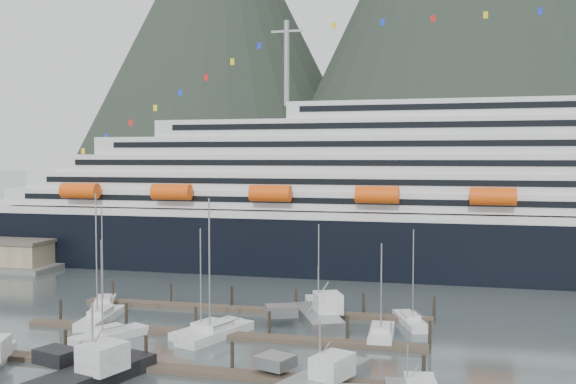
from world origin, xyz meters
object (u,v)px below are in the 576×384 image
(sailboat_e, at_px, (104,305))
(sailboat_a, at_px, (109,336))
(sailboat_b, at_px, (101,318))
(sailboat_g, at_px, (411,321))
(trawler_c, at_px, (318,378))
(trawler_b, at_px, (92,373))
(cruise_ship, at_px, (507,206))
(sailboat_h, at_px, (381,335))
(sailboat_f, at_px, (318,305))
(trawler_e, at_px, (317,316))
(sailboat_d, at_px, (207,329))
(sailboat_c, at_px, (216,334))

(sailboat_e, bearing_deg, sailboat_a, -172.47)
(sailboat_b, xyz_separation_m, sailboat_g, (37.78, 8.16, -0.06))
(trawler_c, bearing_deg, trawler_b, 122.25)
(sailboat_a, bearing_deg, trawler_b, -129.99)
(cruise_ship, bearing_deg, sailboat_h, -108.89)
(sailboat_b, height_order, sailboat_f, sailboat_b)
(sailboat_f, xyz_separation_m, trawler_e, (1.64, -8.28, 0.57))
(sailboat_d, distance_m, trawler_e, 13.87)
(sailboat_d, height_order, trawler_b, sailboat_d)
(sailboat_b, relative_size, sailboat_h, 1.45)
(cruise_ship, relative_size, trawler_e, 16.37)
(cruise_ship, relative_size, sailboat_f, 17.40)
(trawler_c, bearing_deg, sailboat_a, 90.66)
(sailboat_f, bearing_deg, sailboat_e, 85.64)
(sailboat_c, relative_size, sailboat_d, 1.30)
(cruise_ship, xyz_separation_m, sailboat_d, (-36.66, -50.76, -11.64))
(trawler_e, bearing_deg, sailboat_h, -144.59)
(sailboat_a, relative_size, sailboat_b, 0.71)
(sailboat_d, height_order, sailboat_h, sailboat_d)
(sailboat_a, bearing_deg, sailboat_d, -33.58)
(sailboat_h, bearing_deg, sailboat_d, 93.63)
(trawler_b, bearing_deg, sailboat_f, -5.06)
(trawler_b, bearing_deg, sailboat_d, 5.29)
(sailboat_c, bearing_deg, cruise_ship, -14.77)
(sailboat_d, height_order, trawler_c, sailboat_d)
(sailboat_d, xyz_separation_m, sailboat_e, (-18.54, 8.95, 0.02))
(sailboat_b, bearing_deg, trawler_e, -86.47)
(sailboat_c, xyz_separation_m, sailboat_f, (8.24, 17.57, -0.04))
(cruise_ship, relative_size, sailboat_a, 17.65)
(trawler_b, xyz_separation_m, trawler_e, (15.42, 26.67, -0.02))
(sailboat_d, xyz_separation_m, trawler_b, (-3.78, -19.15, 0.60))
(sailboat_g, xyz_separation_m, trawler_c, (-6.45, -24.91, 0.47))
(trawler_c, bearing_deg, sailboat_c, 68.69)
(sailboat_b, height_order, sailboat_e, sailboat_b)
(cruise_ship, xyz_separation_m, sailboat_c, (-34.89, -52.52, -11.58))
(sailboat_e, xyz_separation_m, trawler_c, (35.00, -23.99, 0.44))
(cruise_ship, distance_m, sailboat_a, 73.76)
(sailboat_g, xyz_separation_m, sailboat_h, (-2.77, -7.39, 0.01))
(trawler_c, relative_size, trawler_e, 1.05)
(sailboat_e, bearing_deg, sailboat_b, -177.28)
(sailboat_c, height_order, sailboat_e, sailboat_c)
(sailboat_d, bearing_deg, sailboat_c, -113.42)
(sailboat_b, xyz_separation_m, sailboat_f, (24.87, 14.10, -0.04))
(sailboat_d, distance_m, sailboat_h, 20.29)
(sailboat_b, distance_m, sailboat_e, 8.12)
(cruise_ship, height_order, trawler_b, cruise_ship)
(sailboat_a, height_order, sailboat_d, sailboat_d)
(sailboat_e, xyz_separation_m, sailboat_h, (38.68, -6.47, -0.02))
(sailboat_h, bearing_deg, trawler_b, 128.74)
(trawler_c, bearing_deg, sailboat_e, 76.35)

